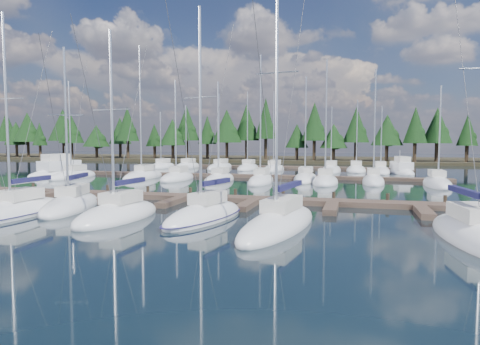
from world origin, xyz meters
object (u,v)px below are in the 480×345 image
(front_sailboat_2, at_px, (71,205))
(front_sailboat_5, at_px, (279,224))
(motor_yacht_left, at_px, (60,172))
(front_sailboat_1, at_px, (16,211))
(main_dock, at_px, (183,198))
(motor_yacht_right, at_px, (401,170))
(front_sailboat_3, at_px, (118,215))
(front_sailboat_6, at_px, (477,236))
(front_sailboat_4, at_px, (205,215))

(front_sailboat_2, xyz_separation_m, front_sailboat_5, (15.53, -2.91, 0.02))
(motor_yacht_left, bearing_deg, front_sailboat_1, -56.59)
(main_dock, bearing_deg, motor_yacht_right, 60.00)
(front_sailboat_2, bearing_deg, front_sailboat_3, -25.89)
(front_sailboat_1, height_order, front_sailboat_2, front_sailboat_1)
(front_sailboat_6, relative_size, motor_yacht_right, 1.69)
(front_sailboat_1, height_order, motor_yacht_left, front_sailboat_1)
(main_dock, bearing_deg, front_sailboat_1, -129.38)
(front_sailboat_2, xyz_separation_m, front_sailboat_3, (5.32, -2.58, 0.00))
(main_dock, height_order, front_sailboat_1, front_sailboat_1)
(front_sailboat_1, bearing_deg, motor_yacht_left, 123.41)
(front_sailboat_1, relative_size, motor_yacht_left, 1.30)
(motor_yacht_left, relative_size, motor_yacht_right, 1.19)
(front_sailboat_2, height_order, front_sailboat_3, front_sailboat_3)
(front_sailboat_4, relative_size, front_sailboat_6, 0.91)
(front_sailboat_2, bearing_deg, motor_yacht_left, 129.25)
(front_sailboat_3, distance_m, motor_yacht_left, 37.39)
(motor_yacht_right, bearing_deg, front_sailboat_5, -103.62)
(main_dock, distance_m, front_sailboat_4, 9.01)
(front_sailboat_2, height_order, front_sailboat_4, front_sailboat_4)
(front_sailboat_4, xyz_separation_m, front_sailboat_5, (4.89, -1.44, 0.00))
(front_sailboat_3, bearing_deg, front_sailboat_1, -174.91)
(front_sailboat_3, xyz_separation_m, front_sailboat_5, (10.21, -0.33, 0.02))
(front_sailboat_1, bearing_deg, front_sailboat_6, -0.35)
(front_sailboat_1, distance_m, motor_yacht_left, 33.49)
(front_sailboat_4, height_order, motor_yacht_left, front_sailboat_4)
(main_dock, distance_m, front_sailboat_3, 8.85)
(front_sailboat_4, distance_m, front_sailboat_6, 14.78)
(front_sailboat_2, xyz_separation_m, front_sailboat_4, (10.65, -1.47, 0.01))
(front_sailboat_3, relative_size, motor_yacht_left, 1.17)
(front_sailboat_5, bearing_deg, front_sailboat_6, -2.76)
(front_sailboat_3, bearing_deg, motor_yacht_right, 64.52)
(front_sailboat_2, xyz_separation_m, motor_yacht_left, (-20.21, 24.74, 0.27))
(front_sailboat_1, height_order, motor_yacht_right, front_sailboat_1)
(main_dock, bearing_deg, front_sailboat_2, -133.83)
(motor_yacht_right, bearing_deg, front_sailboat_4, -110.03)
(main_dock, distance_m, front_sailboat_1, 12.23)
(front_sailboat_5, distance_m, front_sailboat_6, 9.78)
(main_dock, height_order, front_sailboat_5, front_sailboat_5)
(front_sailboat_2, bearing_deg, front_sailboat_4, -7.86)
(front_sailboat_1, height_order, front_sailboat_6, front_sailboat_6)
(main_dock, distance_m, motor_yacht_right, 40.54)
(front_sailboat_4, xyz_separation_m, motor_yacht_left, (-30.86, 26.21, 0.25))
(main_dock, height_order, front_sailboat_2, front_sailboat_2)
(front_sailboat_3, relative_size, motor_yacht_right, 1.39)
(front_sailboat_6, distance_m, motor_yacht_left, 53.50)
(front_sailboat_3, distance_m, motor_yacht_right, 48.67)
(front_sailboat_1, height_order, front_sailboat_4, front_sailboat_1)
(front_sailboat_6, height_order, motor_yacht_left, front_sailboat_6)
(front_sailboat_3, height_order, front_sailboat_5, front_sailboat_5)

